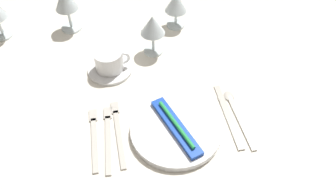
% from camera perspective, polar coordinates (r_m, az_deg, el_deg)
% --- Properties ---
extents(ground_plane, '(6.00, 6.00, 0.00)m').
position_cam_1_polar(ground_plane, '(1.72, -1.04, -14.45)').
color(ground_plane, slate).
extents(dining_table, '(1.80, 1.11, 0.74)m').
position_cam_1_polar(dining_table, '(1.18, -1.47, 0.75)').
color(dining_table, silver).
rests_on(dining_table, ground).
extents(dinner_plate, '(0.24, 0.24, 0.02)m').
position_cam_1_polar(dinner_plate, '(0.96, 1.27, -5.63)').
color(dinner_plate, white).
rests_on(dinner_plate, dining_table).
extents(toothbrush_package, '(0.10, 0.21, 0.02)m').
position_cam_1_polar(toothbrush_package, '(0.95, 1.28, -5.02)').
color(toothbrush_package, blue).
rests_on(toothbrush_package, dinner_plate).
extents(fork_outer, '(0.02, 0.22, 0.00)m').
position_cam_1_polar(fork_outer, '(0.98, -7.79, -5.58)').
color(fork_outer, beige).
rests_on(fork_outer, dining_table).
extents(fork_inner, '(0.03, 0.22, 0.00)m').
position_cam_1_polar(fork_inner, '(0.97, -9.37, -6.39)').
color(fork_inner, beige).
rests_on(fork_inner, dining_table).
extents(fork_salad, '(0.02, 0.20, 0.00)m').
position_cam_1_polar(fork_salad, '(0.98, -11.47, -6.41)').
color(fork_salad, beige).
rests_on(fork_salad, dining_table).
extents(dinner_knife, '(0.02, 0.23, 0.00)m').
position_cam_1_polar(dinner_knife, '(1.01, 9.49, -3.51)').
color(dinner_knife, beige).
rests_on(dinner_knife, dining_table).
extents(spoon_soup, '(0.03, 0.21, 0.01)m').
position_cam_1_polar(spoon_soup, '(1.03, 10.60, -2.66)').
color(spoon_soup, beige).
rests_on(spoon_soup, dining_table).
extents(saucer_left, '(0.14, 0.14, 0.01)m').
position_cam_1_polar(saucer_left, '(1.14, -9.02, 3.92)').
color(saucer_left, white).
rests_on(saucer_left, dining_table).
extents(coffee_cup_left, '(0.11, 0.09, 0.06)m').
position_cam_1_polar(coffee_cup_left, '(1.11, -9.16, 5.29)').
color(coffee_cup_left, white).
rests_on(coffee_cup_left, saucer_left).
extents(wine_glass_centre, '(0.08, 0.08, 0.14)m').
position_cam_1_polar(wine_glass_centre, '(1.13, -2.38, 10.57)').
color(wine_glass_centre, silver).
rests_on(wine_glass_centre, dining_table).
extents(wine_glass_left, '(0.08, 0.08, 0.13)m').
position_cam_1_polar(wine_glass_left, '(1.25, 1.26, 13.98)').
color(wine_glass_left, silver).
rests_on(wine_glass_left, dining_table).
extents(wine_glass_far, '(0.08, 0.08, 0.15)m').
position_cam_1_polar(wine_glass_far, '(1.27, -15.75, 13.90)').
color(wine_glass_far, silver).
rests_on(wine_glass_far, dining_table).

